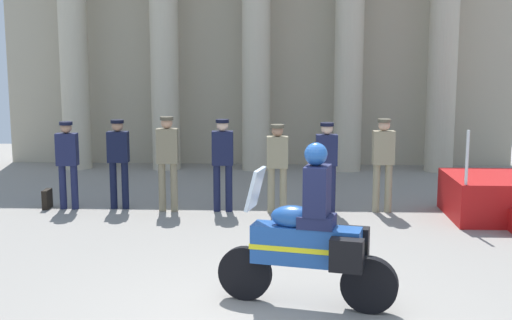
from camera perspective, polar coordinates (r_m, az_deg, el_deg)
The scene contains 10 objects.
colonnade_backdrop at distance 17.06m, azimuth 0.10°, elevation 11.83°, with size 13.00×1.54×7.13m.
officer_in_row_0 at distance 12.85m, azimuth -15.70°, elevation 0.18°, with size 0.39×0.24×1.63m.
officer_in_row_1 at distance 12.64m, azimuth -11.59°, elevation 0.29°, with size 0.39×0.24×1.66m.
officer_in_row_2 at distance 12.27m, azimuth -7.51°, elevation 0.35°, with size 0.39×0.24×1.74m.
officer_in_row_3 at distance 12.19m, azimuth -2.84°, elevation 0.22°, with size 0.39×0.24×1.69m.
officer_in_row_4 at distance 12.09m, azimuth 1.82°, elevation -0.09°, with size 0.39×0.24×1.61m.
officer_in_row_5 at distance 12.18m, azimuth 5.99°, elevation 0.03°, with size 0.39×0.24×1.64m.
officer_in_row_6 at distance 12.32m, azimuth 10.73°, elevation 0.21°, with size 0.39×0.24×1.71m.
motorcycle_with_rider at distance 7.68m, azimuth 4.79°, elevation -6.71°, with size 2.06×0.85×1.90m.
briefcase_on_ground at distance 13.13m, azimuth -17.28°, elevation -3.17°, with size 0.10×0.32×0.36m, color black.
Camera 1 is at (0.09, -6.84, 2.89)m, focal length 47.20 mm.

